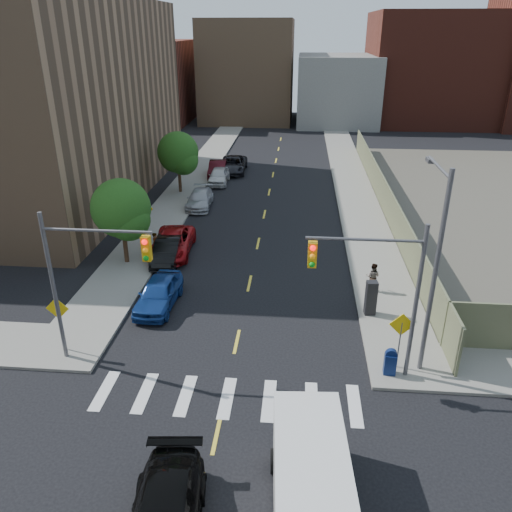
% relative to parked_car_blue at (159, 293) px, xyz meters
% --- Properties ---
extents(ground, '(160.00, 160.00, 0.00)m').
position_rel_parked_car_blue_xyz_m(ground, '(4.55, -10.98, -0.77)').
color(ground, black).
rests_on(ground, ground).
extents(sidewalk_nw, '(3.50, 73.00, 0.15)m').
position_rel_parked_car_blue_xyz_m(sidewalk_nw, '(-3.20, 30.52, -0.70)').
color(sidewalk_nw, gray).
rests_on(sidewalk_nw, ground).
extents(sidewalk_ne, '(3.50, 73.00, 0.15)m').
position_rel_parked_car_blue_xyz_m(sidewalk_ne, '(12.30, 30.52, -0.70)').
color(sidewalk_ne, gray).
rests_on(sidewalk_ne, ground).
extents(fence_north, '(0.12, 44.00, 2.50)m').
position_rel_parked_car_blue_xyz_m(fence_north, '(14.15, 17.02, 0.48)').
color(fence_north, '#626949').
rests_on(fence_north, ground).
extents(building_nw, '(22.00, 30.00, 16.00)m').
position_rel_parked_car_blue_xyz_m(building_nw, '(-17.45, 19.02, 7.23)').
color(building_nw, '#8C6B4C').
rests_on(building_nw, ground).
extents(bg_bldg_west, '(14.00, 18.00, 12.00)m').
position_rel_parked_car_blue_xyz_m(bg_bldg_west, '(-17.45, 59.02, 5.23)').
color(bg_bldg_west, '#592319').
rests_on(bg_bldg_west, ground).
extents(bg_bldg_midwest, '(14.00, 16.00, 15.00)m').
position_rel_parked_car_blue_xyz_m(bg_bldg_midwest, '(-1.45, 61.02, 6.73)').
color(bg_bldg_midwest, '#8C6B4C').
rests_on(bg_bldg_midwest, ground).
extents(bg_bldg_center, '(12.00, 16.00, 10.00)m').
position_rel_parked_car_blue_xyz_m(bg_bldg_center, '(12.55, 59.02, 4.23)').
color(bg_bldg_center, gray).
rests_on(bg_bldg_center, ground).
extents(bg_bldg_east, '(18.00, 18.00, 16.00)m').
position_rel_parked_car_blue_xyz_m(bg_bldg_east, '(26.55, 61.02, 7.23)').
color(bg_bldg_east, '#592319').
rests_on(bg_bldg_east, ground).
extents(signal_nw, '(4.59, 0.30, 7.00)m').
position_rel_parked_car_blue_xyz_m(signal_nw, '(-1.43, -4.98, 3.75)').
color(signal_nw, '#59595E').
rests_on(signal_nw, ground).
extents(signal_ne, '(4.59, 0.30, 7.00)m').
position_rel_parked_car_blue_xyz_m(signal_ne, '(10.54, -4.98, 3.75)').
color(signal_ne, '#59595E').
rests_on(signal_ne, ground).
extents(streetlight_ne, '(0.25, 3.70, 9.00)m').
position_rel_parked_car_blue_xyz_m(streetlight_ne, '(12.75, -4.08, 4.45)').
color(streetlight_ne, '#59595E').
rests_on(streetlight_ne, ground).
extents(warn_sign_nw, '(1.06, 0.06, 2.83)m').
position_rel_parked_car_blue_xyz_m(warn_sign_nw, '(-3.25, -4.48, 1.22)').
color(warn_sign_nw, '#59595E').
rests_on(warn_sign_nw, ground).
extents(warn_sign_ne, '(1.06, 0.06, 2.83)m').
position_rel_parked_car_blue_xyz_m(warn_sign_ne, '(11.75, -4.48, 1.22)').
color(warn_sign_ne, '#59595E').
rests_on(warn_sign_ne, ground).
extents(warn_sign_midwest, '(1.06, 0.06, 2.83)m').
position_rel_parked_car_blue_xyz_m(warn_sign_midwest, '(-3.25, 9.02, 1.22)').
color(warn_sign_midwest, '#59595E').
rests_on(warn_sign_midwest, ground).
extents(tree_west_near, '(3.66, 3.64, 5.52)m').
position_rel_parked_car_blue_xyz_m(tree_west_near, '(-3.45, 5.07, 2.70)').
color(tree_west_near, '#332114').
rests_on(tree_west_near, ground).
extents(tree_west_far, '(3.66, 3.64, 5.52)m').
position_rel_parked_car_blue_xyz_m(tree_west_far, '(-3.45, 20.07, 2.70)').
color(tree_west_far, '#332114').
rests_on(tree_west_far, ground).
extents(parked_car_blue, '(1.98, 4.60, 1.55)m').
position_rel_parked_car_blue_xyz_m(parked_car_blue, '(0.00, 0.00, 0.00)').
color(parked_car_blue, navy).
rests_on(parked_car_blue, ground).
extents(parked_car_black, '(1.81, 4.53, 1.46)m').
position_rel_parked_car_blue_xyz_m(parked_car_black, '(-0.95, 5.69, -0.04)').
color(parked_car_black, black).
rests_on(parked_car_black, ground).
extents(parked_car_red, '(2.81, 5.58, 1.51)m').
position_rel_parked_car_blue_xyz_m(parked_car_red, '(-0.95, 6.79, -0.02)').
color(parked_car_red, '#A81014').
rests_on(parked_car_red, ground).
extents(parked_car_silver, '(2.12, 4.84, 1.38)m').
position_rel_parked_car_blue_xyz_m(parked_car_silver, '(-0.95, 16.35, -0.08)').
color(parked_car_silver, '#A7A9AF').
rests_on(parked_car_silver, ground).
extents(parked_car_white, '(1.86, 4.46, 1.51)m').
position_rel_parked_car_blue_xyz_m(parked_car_white, '(-0.46, 23.37, -0.02)').
color(parked_car_white, silver).
rests_on(parked_car_white, ground).
extents(parked_car_maroon, '(2.00, 4.83, 1.56)m').
position_rel_parked_car_blue_xyz_m(parked_car_maroon, '(-0.95, 25.75, 0.00)').
color(parked_car_maroon, '#3C0C12').
rests_on(parked_car_maroon, ground).
extents(parked_car_grey, '(2.75, 5.76, 1.59)m').
position_rel_parked_car_blue_xyz_m(parked_car_grey, '(0.35, 27.66, 0.02)').
color(parked_car_grey, black).
rests_on(parked_car_grey, ground).
extents(cargo_van, '(2.61, 5.70, 2.55)m').
position_rel_parked_car_blue_xyz_m(cargo_van, '(7.89, -11.98, 0.57)').
color(cargo_van, silver).
rests_on(cargo_van, ground).
extents(mailbox, '(0.52, 0.41, 1.22)m').
position_rel_parked_car_blue_xyz_m(mailbox, '(11.36, -4.98, -0.03)').
color(mailbox, '#0D1E50').
rests_on(mailbox, sidewalk_ne).
extents(payphone, '(0.59, 0.50, 1.85)m').
position_rel_parked_car_blue_xyz_m(payphone, '(11.11, -0.06, 0.30)').
color(payphone, black).
rests_on(payphone, sidewalk_ne).
extents(pedestrian_west, '(0.52, 0.68, 1.65)m').
position_rel_parked_car_blue_xyz_m(pedestrian_west, '(-1.75, 5.91, 0.20)').
color(pedestrian_west, gray).
rests_on(pedestrian_west, sidewalk_nw).
extents(pedestrian_east, '(0.95, 0.84, 1.63)m').
position_rel_parked_car_blue_xyz_m(pedestrian_east, '(11.53, 2.58, 0.19)').
color(pedestrian_east, gray).
rests_on(pedestrian_east, sidewalk_ne).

